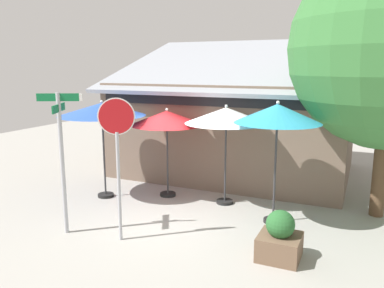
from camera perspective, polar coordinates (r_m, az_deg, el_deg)
ground_plane at (r=9.58m, az=-3.04°, el=-11.02°), size 28.00×28.00×0.10m
cafe_building at (r=13.50m, az=6.44°, el=2.90°), size 7.89×5.66×4.59m
street_sign_post at (r=8.66m, az=-18.50°, el=-0.71°), size 0.84×0.78×3.06m
stop_sign at (r=7.96m, az=-10.86°, el=0.05°), size 0.66×0.36×2.98m
patio_umbrella_royal_blue_left at (r=10.77m, az=-13.01°, el=4.85°), size 2.34×2.34×2.70m
patio_umbrella_crimson_center at (r=10.62m, az=-3.68°, el=3.71°), size 2.03×2.03×2.48m
patio_umbrella_ivory_right at (r=10.01m, az=5.00°, el=4.06°), size 2.13×2.13×2.63m
patio_umbrella_teal_far_right at (r=8.87m, az=12.37°, el=4.19°), size 1.95×1.95×2.84m
sidewalk_planter at (r=7.74m, az=12.69°, el=-13.33°), size 0.78×0.78×0.95m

